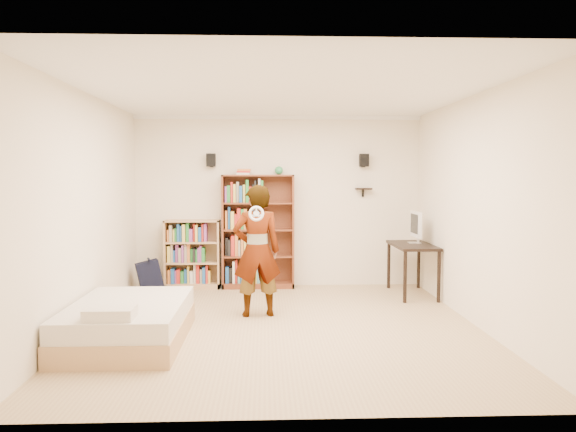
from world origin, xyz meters
The scene contains 14 objects.
ground centered at (0.00, 0.00, 0.00)m, with size 4.50×5.00×0.01m, color tan.
room_shell centered at (0.00, 0.00, 1.76)m, with size 4.52×5.02×2.71m.
crown_molding centered at (0.00, 0.00, 2.67)m, with size 4.50×5.00×0.06m.
speaker_left centered at (-1.05, 2.40, 2.00)m, with size 0.14×0.12×0.20m, color black.
speaker_right centered at (1.35, 2.40, 2.00)m, with size 0.14×0.12×0.20m, color black.
wall_shelf centered at (1.35, 2.41, 1.55)m, with size 0.25×0.16×0.03m, color black.
tall_bookshelf centered at (-0.32, 2.34, 0.89)m, with size 1.12×0.33×1.77m, color brown, non-canonical shape.
low_bookshelf centered at (-1.35, 2.34, 0.53)m, with size 0.85×0.32×1.07m, color tan, non-canonical shape.
computer_desk centered at (1.95, 1.69, 0.38)m, with size 0.55×1.10×0.75m, color black, non-canonical shape.
imac centered at (2.00, 1.78, 0.99)m, with size 0.09×0.47×0.47m, color white, non-canonical shape.
daybed centered at (-1.65, -0.54, 0.26)m, with size 1.16×1.79×0.53m, color silver, non-canonical shape.
person centered at (-0.31, 0.53, 0.82)m, with size 0.60×0.39×1.64m, color black.
wii_wheel centered at (-0.31, 0.23, 1.30)m, with size 0.19×0.19×0.03m, color white.
navy_bag centered at (-1.93, 1.96, 0.25)m, with size 0.37×0.24×0.51m, color black, non-canonical shape.
Camera 1 is at (-0.21, -6.41, 1.74)m, focal length 35.00 mm.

